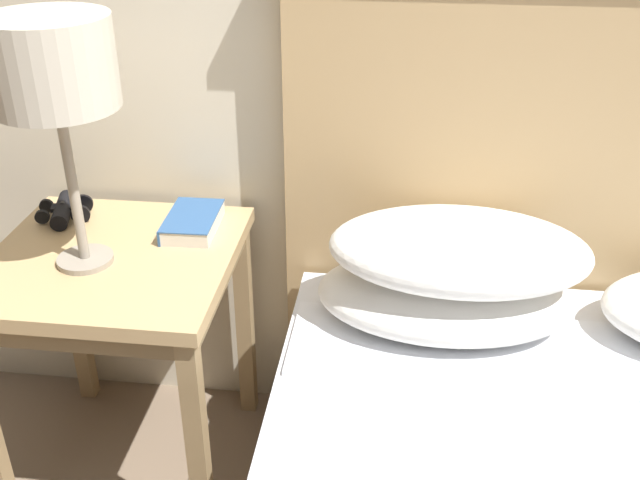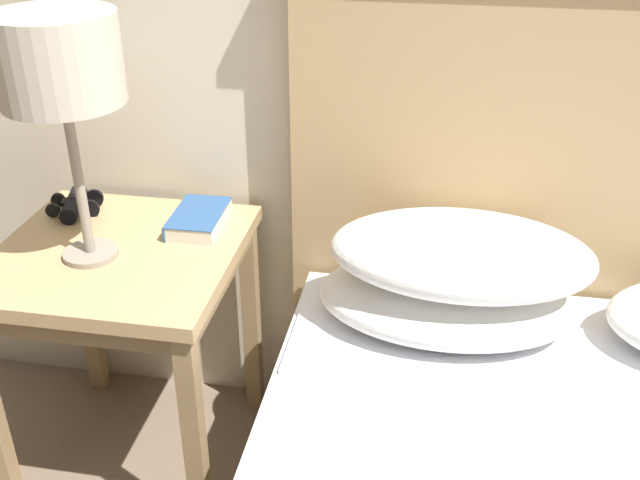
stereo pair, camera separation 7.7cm
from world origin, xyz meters
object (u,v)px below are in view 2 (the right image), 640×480
Objects in this scene: table_lamp at (59,64)px; book_on_nightstand at (198,219)px; nightstand at (121,280)px; binoculars_pair at (74,204)px.

table_lamp is 0.52m from book_on_nightstand.
table_lamp is (-0.04, -0.04, 0.55)m from nightstand.
nightstand is at bearing 43.72° from table_lamp.
binoculars_pair reaches higher than book_on_nightstand.
book_on_nightstand is 0.35m from binoculars_pair.
binoculars_pair is (-0.14, 0.21, -0.44)m from table_lamp.
table_lamp reaches higher than nightstand.
table_lamp is at bearing -136.80° from book_on_nightstand.
table_lamp is 0.51m from binoculars_pair.
binoculars_pair reaches higher than nightstand.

